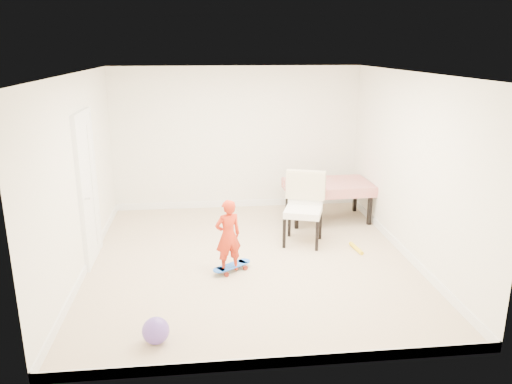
{
  "coord_description": "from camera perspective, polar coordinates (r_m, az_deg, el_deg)",
  "views": [
    {
      "loc": [
        -0.65,
        -6.51,
        2.93
      ],
      "look_at": [
        0.1,
        0.2,
        0.95
      ],
      "focal_mm": 35.0,
      "sensor_mm": 36.0,
      "label": 1
    }
  ],
  "objects": [
    {
      "name": "dining_chair",
      "position": [
        7.6,
        5.42,
        -1.99
      ],
      "size": [
        0.78,
        0.83,
        1.1
      ],
      "primitive_type": null,
      "rotation": [
        0.0,
        0.0,
        -0.33
      ],
      "color": "white",
      "rests_on": "ground"
    },
    {
      "name": "skateboard",
      "position": [
        6.83,
        -2.77,
        -8.68
      ],
      "size": [
        0.61,
        0.51,
        0.09
      ],
      "primitive_type": null,
      "rotation": [
        0.0,
        0.0,
        0.6
      ],
      "color": "blue",
      "rests_on": "ground"
    },
    {
      "name": "wall_front",
      "position": [
        4.4,
        2.58,
        -5.44
      ],
      "size": [
        4.5,
        0.04,
        2.6
      ],
      "primitive_type": "cube",
      "color": "white",
      "rests_on": "ground"
    },
    {
      "name": "wall_left",
      "position": [
        6.9,
        -19.43,
        1.72
      ],
      "size": [
        0.04,
        5.0,
        2.6
      ],
      "primitive_type": "cube",
      "color": "white",
      "rests_on": "ground"
    },
    {
      "name": "wall_right",
      "position": [
        7.3,
        17.05,
        2.72
      ],
      "size": [
        0.04,
        5.0,
        2.6
      ],
      "primitive_type": "cube",
      "color": "white",
      "rests_on": "ground"
    },
    {
      "name": "baseboard_right",
      "position": [
        7.68,
        16.35,
        -6.3
      ],
      "size": [
        0.02,
        5.0,
        0.12
      ],
      "primitive_type": "cube",
      "color": "white",
      "rests_on": "ground"
    },
    {
      "name": "baseboard_left",
      "position": [
        7.29,
        -18.59,
        -7.74
      ],
      "size": [
        0.02,
        5.0,
        0.12
      ],
      "primitive_type": "cube",
      "color": "white",
      "rests_on": "ground"
    },
    {
      "name": "baseboard_front",
      "position": [
        4.98,
        2.41,
        -18.84
      ],
      "size": [
        4.5,
        0.02,
        0.12
      ],
      "primitive_type": "cube",
      "color": "white",
      "rests_on": "ground"
    },
    {
      "name": "door",
      "position": [
        7.25,
        -18.66,
        0.22
      ],
      "size": [
        0.11,
        0.94,
        2.11
      ],
      "primitive_type": "cube",
      "color": "white",
      "rests_on": "ground"
    },
    {
      "name": "ground",
      "position": [
        7.17,
        -0.62,
        -7.78
      ],
      "size": [
        5.0,
        5.0,
        0.0
      ],
      "primitive_type": "plane",
      "color": "#C7AD8A",
      "rests_on": "ground"
    },
    {
      "name": "balloon",
      "position": [
        5.38,
        -11.38,
        -15.27
      ],
      "size": [
        0.28,
        0.28,
        0.28
      ],
      "primitive_type": "sphere",
      "color": "#6647AC",
      "rests_on": "ground"
    },
    {
      "name": "ceiling",
      "position": [
        6.55,
        -0.69,
        13.28
      ],
      "size": [
        4.5,
        5.0,
        0.04
      ],
      "primitive_type": "cube",
      "color": "white",
      "rests_on": "wall_back"
    },
    {
      "name": "child",
      "position": [
        6.62,
        -3.2,
        -5.29
      ],
      "size": [
        0.42,
        0.34,
        0.99
      ],
      "primitive_type": "imported",
      "rotation": [
        0.0,
        0.0,
        3.47
      ],
      "color": "red",
      "rests_on": "ground"
    },
    {
      "name": "dining_table",
      "position": [
        8.78,
        8.17,
        -1.01
      ],
      "size": [
        1.48,
        0.97,
        0.68
      ],
      "primitive_type": null,
      "rotation": [
        0.0,
        0.0,
        0.04
      ],
      "color": "#B30912",
      "rests_on": "ground"
    },
    {
      "name": "wall_back",
      "position": [
        9.16,
        -2.21,
        6.08
      ],
      "size": [
        4.5,
        0.04,
        2.6
      ],
      "primitive_type": "cube",
      "color": "white",
      "rests_on": "ground"
    },
    {
      "name": "baseboard_back",
      "position": [
        9.47,
        -2.13,
        -1.31
      ],
      "size": [
        4.5,
        0.02,
        0.12
      ],
      "primitive_type": "cube",
      "color": "white",
      "rests_on": "ground"
    },
    {
      "name": "foam_toy",
      "position": [
        7.64,
        11.37,
        -6.32
      ],
      "size": [
        0.11,
        0.4,
        0.06
      ],
      "primitive_type": "cylinder",
      "rotation": [
        1.57,
        0.0,
        0.13
      ],
      "color": "yellow",
      "rests_on": "ground"
    }
  ]
}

